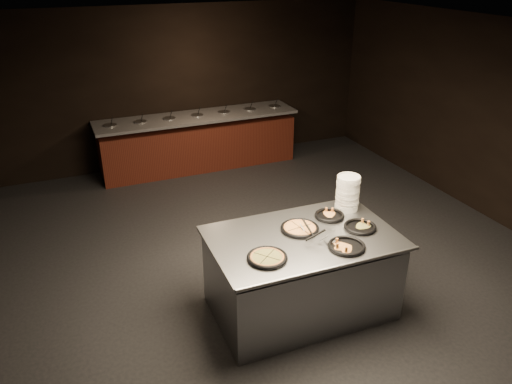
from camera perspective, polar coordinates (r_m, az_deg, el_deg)
room at (r=5.96m, az=2.98°, el=3.73°), size 7.02×8.02×2.92m
salad_bar at (r=9.44m, az=-6.54°, el=5.38°), size 3.70×0.83×1.18m
serving_counter at (r=5.61m, az=5.17°, el=-9.42°), size 2.01×1.31×0.96m
plate_stack at (r=5.87m, az=10.43°, el=-0.10°), size 0.27×0.27×0.41m
pan_veggie_whole at (r=4.92m, az=1.28°, el=-7.48°), size 0.40×0.40×0.04m
pan_cheese_whole at (r=5.44m, az=5.02°, el=-4.13°), size 0.42×0.42×0.04m
pan_cheese_slices_a at (r=5.74m, az=8.40°, el=-2.66°), size 0.34×0.34×0.04m
pan_cheese_slices_b at (r=5.19m, az=10.34°, el=-6.09°), size 0.38×0.38×0.04m
pan_veggie_slices at (r=5.56m, az=11.82°, el=-3.92°), size 0.35×0.35×0.04m
server_left at (r=5.35m, az=5.59°, el=-4.05°), size 0.12×0.31×0.15m
server_right at (r=5.18m, az=7.32°, el=-5.09°), size 0.34×0.13×0.16m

